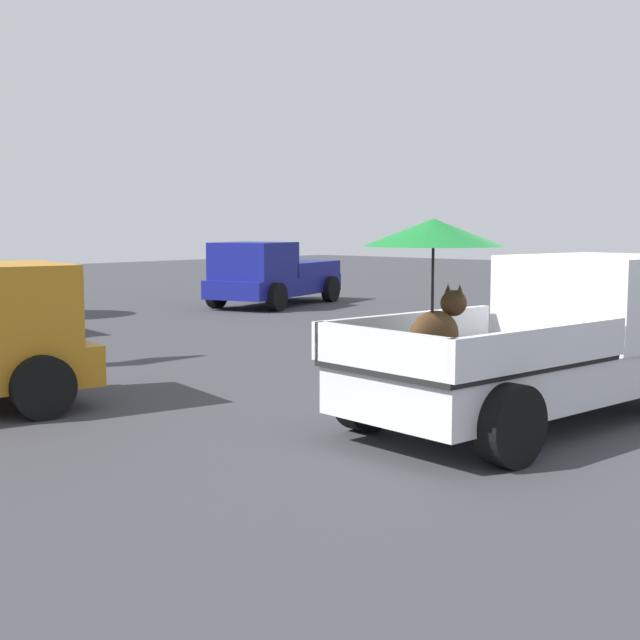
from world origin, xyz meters
name	(u,v)px	position (x,y,z in m)	size (l,w,h in m)	color
ground_plane	(533,422)	(0.00, 0.00, 0.00)	(80.00, 80.00, 0.00)	#38383D
pickup_truck_main	(554,335)	(0.37, -0.04, 0.99)	(5.23, 2.70, 2.34)	black
pickup_truck_red	(272,275)	(8.27, 12.83, 0.87)	(5.11, 3.14, 1.80)	black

